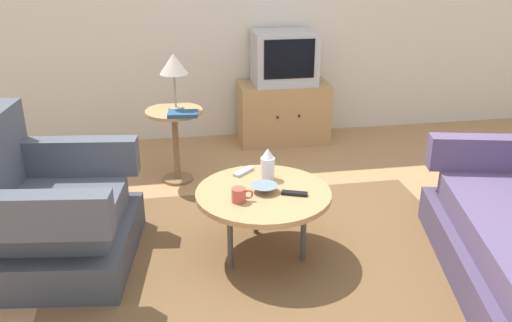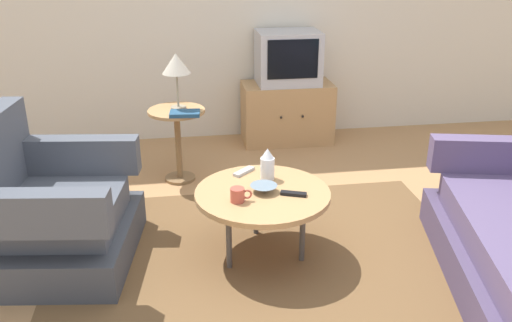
% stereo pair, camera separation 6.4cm
% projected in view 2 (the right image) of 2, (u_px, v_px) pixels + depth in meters
% --- Properties ---
extents(ground_plane, '(16.00, 16.00, 0.00)m').
position_uv_depth(ground_plane, '(288.00, 264.00, 3.45)').
color(ground_plane, '#AD7F51').
extents(back_wall, '(9.00, 0.12, 2.70)m').
position_uv_depth(back_wall, '(237.00, 0.00, 5.23)').
color(back_wall, beige).
rests_on(back_wall, ground).
extents(area_rug, '(2.69, 1.88, 0.00)m').
position_uv_depth(area_rug, '(262.00, 253.00, 3.57)').
color(area_rug, brown).
rests_on(area_rug, ground).
extents(armchair, '(1.00, 1.09, 0.94)m').
position_uv_depth(armchair, '(49.00, 214.00, 3.39)').
color(armchair, '#3E424B').
rests_on(armchair, ground).
extents(coffee_table, '(0.85, 0.85, 0.45)m').
position_uv_depth(coffee_table, '(263.00, 196.00, 3.41)').
color(coffee_table, tan).
rests_on(coffee_table, ground).
extents(side_table, '(0.46, 0.46, 0.62)m').
position_uv_depth(side_table, '(177.00, 130.00, 4.47)').
color(side_table, tan).
rests_on(side_table, ground).
extents(tv_stand, '(0.87, 0.47, 0.59)m').
position_uv_depth(tv_stand, '(287.00, 113.00, 5.40)').
color(tv_stand, tan).
rests_on(tv_stand, ground).
extents(television, '(0.59, 0.45, 0.50)m').
position_uv_depth(television, '(288.00, 58.00, 5.20)').
color(television, '#B7B7BC').
rests_on(television, tv_stand).
extents(table_lamp, '(0.23, 0.23, 0.45)m').
position_uv_depth(table_lamp, '(176.00, 65.00, 4.29)').
color(table_lamp, '#9E937A').
rests_on(table_lamp, side_table).
extents(vase, '(0.09, 0.09, 0.21)m').
position_uv_depth(vase, '(267.00, 164.00, 3.53)').
color(vase, white).
rests_on(vase, coffee_table).
extents(mug, '(0.13, 0.09, 0.09)m').
position_uv_depth(mug, '(238.00, 195.00, 3.25)').
color(mug, '#B74C3D').
rests_on(mug, coffee_table).
extents(bowl, '(0.17, 0.17, 0.04)m').
position_uv_depth(bowl, '(264.00, 188.00, 3.38)').
color(bowl, slate).
rests_on(bowl, coffee_table).
extents(tv_remote_dark, '(0.16, 0.10, 0.02)m').
position_uv_depth(tv_remote_dark, '(294.00, 194.00, 3.34)').
color(tv_remote_dark, black).
rests_on(tv_remote_dark, coffee_table).
extents(tv_remote_silver, '(0.16, 0.16, 0.02)m').
position_uv_depth(tv_remote_silver, '(244.00, 172.00, 3.65)').
color(tv_remote_silver, '#B2B2B7').
rests_on(tv_remote_silver, coffee_table).
extents(book, '(0.25, 0.17, 0.03)m').
position_uv_depth(book, '(185.00, 113.00, 4.26)').
color(book, navy).
rests_on(book, side_table).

